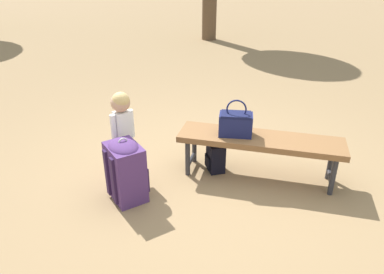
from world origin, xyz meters
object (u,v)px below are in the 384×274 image
(handbag, at_px, (236,123))
(backpack_small, at_px, (216,155))
(park_bench, at_px, (260,142))
(backpack_large, at_px, (126,169))
(child_standing, at_px, (122,122))

(handbag, distance_m, backpack_small, 0.44)
(park_bench, relative_size, handbag, 4.47)
(backpack_large, xyz_separation_m, backpack_small, (-0.80, -0.55, -0.13))
(child_standing, bearing_deg, backpack_large, 105.22)
(park_bench, relative_size, backpack_small, 4.67)
(child_standing, distance_m, backpack_large, 0.47)
(park_bench, height_order, backpack_small, park_bench)
(child_standing, distance_m, backpack_small, 1.02)
(child_standing, height_order, backpack_small, child_standing)
(park_bench, relative_size, child_standing, 1.81)
(backpack_large, distance_m, backpack_small, 0.98)
(child_standing, bearing_deg, park_bench, -175.57)
(park_bench, xyz_separation_m, backpack_small, (0.43, -0.09, -0.22))
(handbag, xyz_separation_m, child_standing, (1.08, 0.14, 0.03))
(park_bench, xyz_separation_m, handbag, (0.25, -0.03, 0.18))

